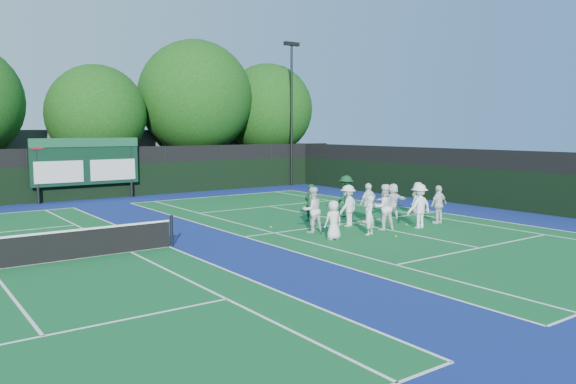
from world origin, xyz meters
TOP-DOWN VIEW (x-y plane):
  - ground at (0.00, 0.00)m, footprint 120.00×120.00m
  - court_apron at (-6.00, 1.00)m, footprint 34.00×32.00m
  - near_court at (0.00, 1.00)m, footprint 11.05×23.85m
  - back_fence at (-6.00, 16.00)m, footprint 34.00×0.08m
  - divider_fence_right at (9.00, 1.00)m, footprint 0.08×32.00m
  - scoreboard at (-7.01, 15.59)m, footprint 6.00×0.21m
  - clubhouse at (-2.00, 24.00)m, footprint 18.00×6.00m
  - light_pole_right at (7.50, 15.70)m, footprint 1.20×0.30m
  - tree_c at (-4.96, 19.58)m, footprint 6.27×6.27m
  - tree_d at (2.00, 19.58)m, footprint 8.03×8.03m
  - tree_e at (8.14, 19.58)m, footprint 6.94×6.94m
  - tennis_ball_0 at (-0.84, -2.33)m, footprint 0.07×0.07m
  - tennis_ball_1 at (-0.06, 2.70)m, footprint 0.07×0.07m
  - tennis_ball_2 at (1.46, -0.77)m, footprint 0.07×0.07m
  - tennis_ball_3 at (-3.55, 2.07)m, footprint 0.07×0.07m
  - tennis_ball_4 at (-0.98, 2.54)m, footprint 0.07×0.07m
  - tennis_ball_5 at (3.71, 1.95)m, footprint 0.07×0.07m
  - player_front_0 at (-3.07, -1.32)m, footprint 0.74×0.51m
  - player_front_1 at (-1.36, -1.42)m, footprint 0.66×0.56m
  - player_front_2 at (-0.10, -0.96)m, footprint 1.08×0.95m
  - player_front_3 at (1.32, -1.54)m, footprint 1.22×0.75m
  - player_front_4 at (2.90, -1.27)m, footprint 0.98×0.43m
  - player_back_0 at (-2.80, 0.28)m, footprint 0.94×0.77m
  - player_back_1 at (-0.71, 0.52)m, footprint 1.27×0.97m
  - player_back_2 at (0.56, 0.61)m, footprint 1.04×0.48m
  - player_back_3 at (2.29, 0.82)m, footprint 1.56×0.86m
  - player_back_4 at (3.98, 0.84)m, footprint 0.86×0.66m
  - coach_left at (-1.23, 2.40)m, footprint 0.63×0.45m
  - coach_right at (0.90, 2.45)m, footprint 1.40×1.06m

SIDE VIEW (x-z plane):
  - ground at x=0.00m, z-range 0.00..0.00m
  - court_apron at x=-6.00m, z-range 0.00..0.01m
  - near_court at x=0.00m, z-range 0.01..0.01m
  - tennis_ball_0 at x=-0.84m, z-range 0.00..0.07m
  - tennis_ball_1 at x=-0.06m, z-range 0.00..0.07m
  - tennis_ball_2 at x=1.46m, z-range 0.00..0.07m
  - tennis_ball_3 at x=-3.55m, z-range 0.00..0.07m
  - tennis_ball_4 at x=-0.98m, z-range 0.00..0.07m
  - tennis_ball_5 at x=3.71m, z-range 0.00..0.07m
  - player_front_0 at x=-3.07m, z-range 0.00..1.45m
  - player_front_1 at x=-1.36m, z-range 0.00..1.53m
  - player_back_4 at x=3.98m, z-range 0.00..1.57m
  - player_back_3 at x=2.29m, z-range 0.00..1.61m
  - player_front_4 at x=2.90m, z-range 0.00..1.65m
  - coach_left at x=-1.23m, z-range 0.00..1.65m
  - player_back_2 at x=0.56m, z-range 0.00..1.73m
  - player_back_1 at x=-0.71m, z-range 0.00..1.74m
  - player_back_0 at x=-2.80m, z-range 0.00..1.80m
  - player_front_3 at x=1.32m, z-range 0.00..1.83m
  - player_front_2 at x=-0.10m, z-range 0.00..1.85m
  - coach_right at x=0.90m, z-range 0.00..1.93m
  - back_fence at x=-6.00m, z-range -0.14..2.86m
  - divider_fence_right at x=9.00m, z-range -0.14..2.86m
  - clubhouse at x=-2.00m, z-range 0.00..4.00m
  - scoreboard at x=-7.01m, z-range 0.42..3.97m
  - tree_c at x=-4.96m, z-range 0.76..8.87m
  - tree_e at x=8.14m, z-range 0.87..9.90m
  - tree_d at x=2.00m, z-range 0.91..11.18m
  - light_pole_right at x=7.50m, z-range 1.24..11.36m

